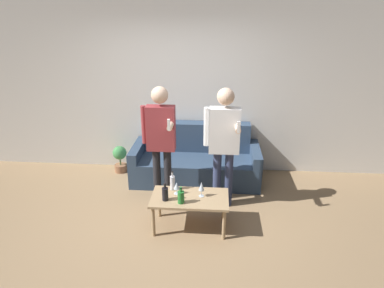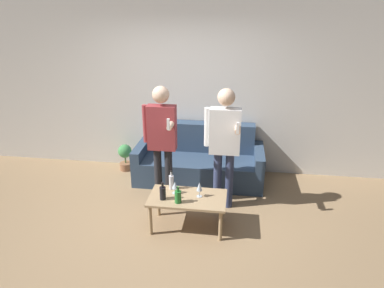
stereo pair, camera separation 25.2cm
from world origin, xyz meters
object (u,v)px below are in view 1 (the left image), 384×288
Objects in this scene: bottle_orange at (172,182)px; person_standing_right at (224,139)px; couch at (196,161)px; coffee_table at (190,201)px; person_standing_left at (161,136)px.

bottle_orange is 0.15× the size of person_standing_right.
couch reaches higher than coffee_table.
person_standing_left is at bearing 126.91° from coffee_table.
person_standing_left is (-0.42, -0.77, 0.69)m from couch.
coffee_table is at bearing -36.73° from bottle_orange.
couch reaches higher than bottle_orange.
couch is 1.12m from person_standing_right.
couch is at bearing 90.47° from coffee_table.
person_standing_right is at bearing -62.68° from couch.
person_standing_left is (-0.43, 0.57, 0.62)m from coffee_table.
person_standing_left is 1.00× the size of person_standing_right.
person_standing_right reaches higher than coffee_table.
bottle_orange is at bearing -63.59° from person_standing_left.
person_standing_right is at bearing 54.03° from coffee_table.
bottle_orange is (-0.22, -1.17, 0.23)m from couch.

